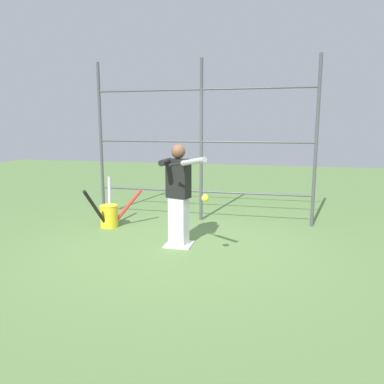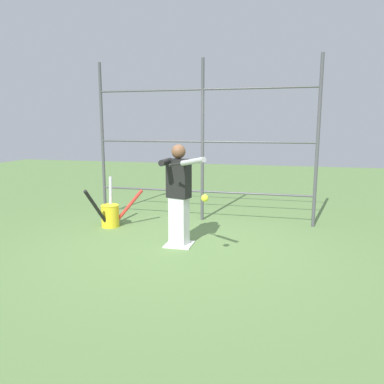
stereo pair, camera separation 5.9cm
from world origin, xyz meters
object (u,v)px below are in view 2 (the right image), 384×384
at_px(batter, 178,192).
at_px(baseball_bat_swinging, 190,162).
at_px(bat_bucket, 110,214).
at_px(softball_in_flight, 205,198).

distance_m(batter, baseball_bat_swinging, 0.97).
bearing_deg(batter, bat_bucket, -25.96).
relative_size(batter, softball_in_flight, 15.83).
xyz_separation_m(batter, softball_in_flight, (-0.54, 0.66, 0.06)).
bearing_deg(bat_bucket, softball_in_flight, 145.64).
height_order(batter, bat_bucket, batter).
bearing_deg(batter, baseball_bat_swinging, 116.15).
relative_size(batter, baseball_bat_swinging, 2.36).
relative_size(baseball_bat_swinging, bat_bucket, 0.69).
bearing_deg(batter, softball_in_flight, 129.30).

